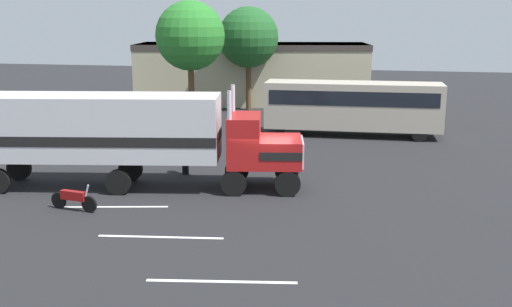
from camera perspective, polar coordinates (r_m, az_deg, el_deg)
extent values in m
plane|color=#232326|center=(26.28, 0.59, -3.53)|extent=(120.00, 120.00, 0.00)
cube|color=silver|center=(24.71, -13.51, -4.99)|extent=(4.34, 1.08, 0.01)
cube|color=silver|center=(21.16, -9.12, -7.90)|extent=(4.38, 0.76, 0.01)
cube|color=silver|center=(17.67, -3.32, -12.14)|extent=(4.37, 0.85, 0.01)
cube|color=#B21919|center=(26.09, 2.38, 0.20)|extent=(2.19, 2.77, 1.20)
cube|color=#B21919|center=(26.02, -1.14, 1.30)|extent=(1.80, 2.70, 2.20)
cube|color=silver|center=(26.12, 4.44, 0.18)|extent=(0.43, 2.08, 1.08)
cube|color=black|center=(26.08, 2.38, 0.32)|extent=(2.20, 2.80, 0.36)
cylinder|color=silver|center=(27.01, -2.19, 3.03)|extent=(0.18, 0.18, 3.40)
cylinder|color=silver|center=(24.86, -2.55, 2.13)|extent=(0.18, 0.18, 3.40)
cube|color=silver|center=(27.00, -14.75, 2.49)|extent=(10.79, 4.31, 2.80)
cube|color=black|center=(27.07, -14.69, 1.61)|extent=(10.79, 4.35, 0.44)
cylinder|color=silver|center=(27.55, -0.12, -0.70)|extent=(1.39, 0.85, 0.64)
cylinder|color=black|center=(27.44, 2.96, -1.63)|extent=(1.13, 0.48, 1.10)
cylinder|color=black|center=(25.32, 3.05, -2.90)|extent=(1.13, 0.48, 1.10)
cylinder|color=black|center=(27.49, -1.84, -1.59)|extent=(1.13, 0.48, 1.10)
cylinder|color=black|center=(25.37, -2.16, -2.86)|extent=(1.13, 0.48, 1.10)
cylinder|color=black|center=(28.24, -11.92, -1.48)|extent=(1.13, 0.48, 1.10)
cylinder|color=black|center=(26.18, -13.04, -2.69)|extent=(1.13, 0.48, 1.10)
cylinder|color=black|center=(29.92, -21.73, -1.32)|extent=(1.13, 0.48, 1.10)
cylinder|color=black|center=(28.97, -6.62, -1.19)|extent=(0.18, 0.18, 0.82)
cylinder|color=black|center=(28.95, -6.92, -1.21)|extent=(0.18, 0.18, 0.82)
cylinder|color=#333338|center=(28.80, -6.81, 0.15)|extent=(0.34, 0.34, 0.58)
sphere|color=tan|center=(28.71, -6.83, 0.94)|extent=(0.23, 0.23, 0.23)
cube|color=black|center=(28.99, -6.86, 0.29)|extent=(0.30, 0.26, 0.36)
cube|color=#BFB29E|center=(38.22, 9.25, 4.57)|extent=(11.06, 2.84, 2.90)
cube|color=black|center=(38.13, 9.28, 5.43)|extent=(10.40, 2.86, 0.90)
cylinder|color=black|center=(39.73, 15.12, 2.49)|extent=(1.01, 0.31, 1.00)
cylinder|color=black|center=(37.53, 15.41, 1.86)|extent=(1.01, 0.31, 1.00)
cylinder|color=black|center=(39.77, 3.86, 2.93)|extent=(1.01, 0.31, 1.00)
cylinder|color=black|center=(37.57, 3.48, 2.33)|extent=(1.01, 0.31, 1.00)
cube|color=#234C8C|center=(40.96, -14.21, 3.09)|extent=(4.72, 2.89, 0.70)
cube|color=#1E232D|center=(40.89, -14.53, 3.95)|extent=(2.46, 2.15, 0.55)
cylinder|color=black|center=(41.53, -11.95, 2.85)|extent=(0.68, 0.38, 0.64)
cylinder|color=black|center=(40.01, -12.26, 2.45)|extent=(0.68, 0.38, 0.64)
cylinder|color=black|center=(42.06, -16.01, 2.76)|extent=(0.68, 0.38, 0.64)
cylinder|color=black|center=(40.57, -16.46, 2.36)|extent=(0.68, 0.38, 0.64)
cylinder|color=black|center=(24.20, -15.68, -4.71)|extent=(0.67, 0.21, 0.66)
cylinder|color=black|center=(25.06, -18.35, -4.27)|extent=(0.67, 0.21, 0.66)
cube|color=maroon|center=(24.54, -17.08, -3.86)|extent=(1.12, 0.42, 0.36)
cylinder|color=silver|center=(24.12, -15.93, -3.66)|extent=(0.29, 0.12, 0.69)
cylinder|color=brown|center=(48.09, -0.72, 6.62)|extent=(0.44, 0.44, 4.13)
sphere|color=#215A26|center=(47.81, -0.73, 11.07)|extent=(4.78, 4.78, 4.78)
cylinder|color=brown|center=(43.02, -6.19, 5.94)|extent=(0.44, 0.44, 4.39)
sphere|color=#2A7D2A|center=(42.71, -6.33, 11.14)|extent=(4.88, 4.88, 4.88)
cube|color=#B7AD8C|center=(52.02, -0.35, 7.67)|extent=(20.28, 9.18, 5.13)
cube|color=#3F3833|center=(51.85, -0.35, 10.22)|extent=(20.39, 9.29, 0.50)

